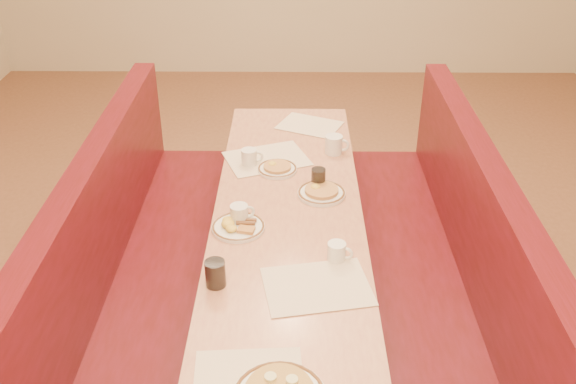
{
  "coord_description": "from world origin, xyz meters",
  "views": [
    {
      "loc": [
        0.03,
        -2.52,
        2.36
      ],
      "look_at": [
        0.0,
        0.04,
        0.85
      ],
      "focal_mm": 40.0,
      "sensor_mm": 36.0,
      "label": 1
    }
  ],
  "objects_px": {
    "coffee_mug_a": "(337,252)",
    "coffee_mug_c": "(334,144)",
    "booth_left": "(141,280)",
    "coffee_mug_b": "(240,214)",
    "coffee_mug_d": "(250,157)",
    "eggs_plate": "(238,226)",
    "soda_tumbler_near": "(215,274)",
    "soda_tumbler_mid": "(318,178)",
    "diner_table": "(288,279)",
    "booth_right": "(435,282)"
  },
  "relations": [
    {
      "from": "booth_left",
      "to": "coffee_mug_b",
      "type": "distance_m",
      "value": 0.68
    },
    {
      "from": "diner_table",
      "to": "soda_tumbler_mid",
      "type": "height_order",
      "value": "soda_tumbler_mid"
    },
    {
      "from": "booth_left",
      "to": "coffee_mug_c",
      "type": "relative_size",
      "value": 18.53
    },
    {
      "from": "booth_left",
      "to": "coffee_mug_a",
      "type": "relative_size",
      "value": 22.99
    },
    {
      "from": "coffee_mug_c",
      "to": "soda_tumbler_mid",
      "type": "relative_size",
      "value": 1.37
    },
    {
      "from": "soda_tumbler_mid",
      "to": "diner_table",
      "type": "bearing_deg",
      "value": -119.13
    },
    {
      "from": "coffee_mug_c",
      "to": "coffee_mug_b",
      "type": "bearing_deg",
      "value": -112.95
    },
    {
      "from": "diner_table",
      "to": "coffee_mug_b",
      "type": "relative_size",
      "value": 22.01
    },
    {
      "from": "booth_left",
      "to": "soda_tumbler_near",
      "type": "bearing_deg",
      "value": -48.85
    },
    {
      "from": "booth_left",
      "to": "coffee_mug_d",
      "type": "xyz_separation_m",
      "value": [
        0.52,
        0.5,
        0.43
      ]
    },
    {
      "from": "coffee_mug_c",
      "to": "coffee_mug_d",
      "type": "bearing_deg",
      "value": -152.14
    },
    {
      "from": "booth_left",
      "to": "coffee_mug_a",
      "type": "distance_m",
      "value": 1.09
    },
    {
      "from": "coffee_mug_d",
      "to": "soda_tumbler_mid",
      "type": "bearing_deg",
      "value": -41.61
    },
    {
      "from": "coffee_mug_d",
      "to": "soda_tumbler_near",
      "type": "relative_size",
      "value": 1.04
    },
    {
      "from": "booth_right",
      "to": "coffee_mug_c",
      "type": "height_order",
      "value": "booth_right"
    },
    {
      "from": "booth_right",
      "to": "soda_tumbler_mid",
      "type": "height_order",
      "value": "booth_right"
    },
    {
      "from": "coffee_mug_b",
      "to": "soda_tumbler_near",
      "type": "bearing_deg",
      "value": -119.95
    },
    {
      "from": "booth_left",
      "to": "coffee_mug_b",
      "type": "xyz_separation_m",
      "value": [
        0.51,
        -0.06,
        0.43
      ]
    },
    {
      "from": "coffee_mug_b",
      "to": "eggs_plate",
      "type": "bearing_deg",
      "value": -119.89
    },
    {
      "from": "eggs_plate",
      "to": "diner_table",
      "type": "bearing_deg",
      "value": 28.01
    },
    {
      "from": "diner_table",
      "to": "booth_right",
      "type": "distance_m",
      "value": 0.73
    },
    {
      "from": "eggs_plate",
      "to": "soda_tumbler_mid",
      "type": "height_order",
      "value": "soda_tumbler_mid"
    },
    {
      "from": "eggs_plate",
      "to": "coffee_mug_c",
      "type": "bearing_deg",
      "value": 57.94
    },
    {
      "from": "coffee_mug_d",
      "to": "coffee_mug_c",
      "type": "bearing_deg",
      "value": 8.21
    },
    {
      "from": "diner_table",
      "to": "coffee_mug_a",
      "type": "relative_size",
      "value": 22.99
    },
    {
      "from": "soda_tumbler_mid",
      "to": "coffee_mug_c",
      "type": "bearing_deg",
      "value": 74.9
    },
    {
      "from": "eggs_plate",
      "to": "coffee_mug_d",
      "type": "xyz_separation_m",
      "value": [
        0.02,
        0.62,
        0.03
      ]
    },
    {
      "from": "diner_table",
      "to": "soda_tumbler_mid",
      "type": "bearing_deg",
      "value": 60.87
    },
    {
      "from": "diner_table",
      "to": "soda_tumbler_mid",
      "type": "distance_m",
      "value": 0.52
    },
    {
      "from": "diner_table",
      "to": "coffee_mug_c",
      "type": "xyz_separation_m",
      "value": [
        0.25,
        0.64,
        0.43
      ]
    },
    {
      "from": "booth_right",
      "to": "coffee_mug_d",
      "type": "relative_size",
      "value": 21.37
    },
    {
      "from": "coffee_mug_c",
      "to": "soda_tumbler_mid",
      "type": "height_order",
      "value": "coffee_mug_c"
    },
    {
      "from": "soda_tumbler_near",
      "to": "coffee_mug_c",
      "type": "bearing_deg",
      "value": 65.39
    },
    {
      "from": "coffee_mug_c",
      "to": "soda_tumbler_mid",
      "type": "bearing_deg",
      "value": -94.35
    },
    {
      "from": "booth_right",
      "to": "coffee_mug_b",
      "type": "distance_m",
      "value": 1.05
    },
    {
      "from": "coffee_mug_a",
      "to": "coffee_mug_b",
      "type": "height_order",
      "value": "coffee_mug_b"
    },
    {
      "from": "diner_table",
      "to": "soda_tumbler_mid",
      "type": "xyz_separation_m",
      "value": [
        0.15,
        0.27,
        0.42
      ]
    },
    {
      "from": "soda_tumbler_near",
      "to": "soda_tumbler_mid",
      "type": "bearing_deg",
      "value": 61.34
    },
    {
      "from": "soda_tumbler_near",
      "to": "soda_tumbler_mid",
      "type": "xyz_separation_m",
      "value": [
        0.43,
        0.79,
        -0.01
      ]
    },
    {
      "from": "diner_table",
      "to": "coffee_mug_a",
      "type": "bearing_deg",
      "value": -59.04
    },
    {
      "from": "eggs_plate",
      "to": "soda_tumbler_near",
      "type": "height_order",
      "value": "soda_tumbler_near"
    },
    {
      "from": "eggs_plate",
      "to": "coffee_mug_c",
      "type": "distance_m",
      "value": 0.89
    },
    {
      "from": "coffee_mug_b",
      "to": "soda_tumbler_near",
      "type": "xyz_separation_m",
      "value": [
        -0.06,
        -0.46,
        0.01
      ]
    },
    {
      "from": "booth_left",
      "to": "soda_tumbler_mid",
      "type": "bearing_deg",
      "value": 16.89
    },
    {
      "from": "diner_table",
      "to": "coffee_mug_b",
      "type": "bearing_deg",
      "value": -164.06
    },
    {
      "from": "coffee_mug_a",
      "to": "coffee_mug_c",
      "type": "distance_m",
      "value": 0.99
    },
    {
      "from": "coffee_mug_b",
      "to": "coffee_mug_d",
      "type": "distance_m",
      "value": 0.56
    },
    {
      "from": "eggs_plate",
      "to": "coffee_mug_a",
      "type": "relative_size",
      "value": 2.2
    },
    {
      "from": "coffee_mug_c",
      "to": "coffee_mug_a",
      "type": "bearing_deg",
      "value": -81.57
    },
    {
      "from": "coffee_mug_a",
      "to": "soda_tumbler_mid",
      "type": "relative_size",
      "value": 1.11
    }
  ]
}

